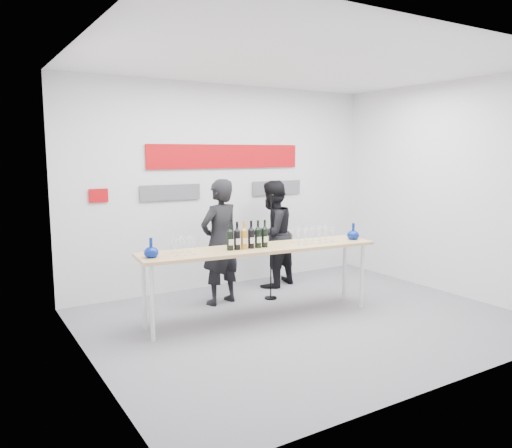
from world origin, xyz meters
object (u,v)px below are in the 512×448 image
(presenter_right, at_px, (272,234))
(presenter_left, at_px, (220,242))
(mic_stand, at_px, (271,267))
(tasting_table, at_px, (260,252))

(presenter_right, bearing_deg, presenter_left, 0.10)
(presenter_left, xyz_separation_m, mic_stand, (0.69, -0.18, -0.39))
(presenter_left, bearing_deg, mic_stand, 151.17)
(tasting_table, relative_size, mic_stand, 2.05)
(presenter_right, distance_m, mic_stand, 0.76)
(tasting_table, relative_size, presenter_right, 1.87)
(presenter_right, relative_size, mic_stand, 1.10)
(mic_stand, bearing_deg, presenter_right, 63.38)
(tasting_table, xyz_separation_m, presenter_left, (-0.14, 0.78, 0.02))
(mic_stand, bearing_deg, presenter_left, 173.09)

